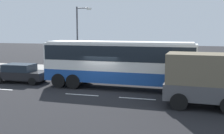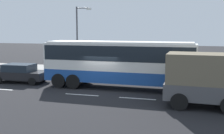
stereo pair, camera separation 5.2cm
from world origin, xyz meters
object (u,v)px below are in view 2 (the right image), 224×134
at_px(coach_bus, 119,60).
at_px(street_lamp, 79,34).
at_px(car_black_sedan, 21,73).
at_px(pedestrian_near_curb, 108,60).

distance_m(coach_bus, street_lamp, 9.02).
height_order(coach_bus, car_black_sedan, coach_bus).
bearing_deg(coach_bus, street_lamp, 132.87).
height_order(car_black_sedan, pedestrian_near_curb, pedestrian_near_curb).
distance_m(car_black_sedan, street_lamp, 7.72).
height_order(coach_bus, street_lamp, street_lamp).
xyz_separation_m(coach_bus, car_black_sedan, (-8.47, 0.02, -1.37)).
bearing_deg(pedestrian_near_curb, street_lamp, 111.18).
relative_size(coach_bus, street_lamp, 1.71).
xyz_separation_m(coach_bus, pedestrian_near_curb, (-3.08, 7.90, -1.02)).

